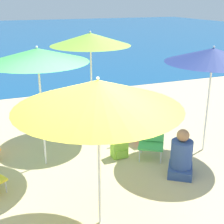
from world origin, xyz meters
name	(u,v)px	position (x,y,z in m)	size (l,w,h in m)	color
ground_plane	(97,208)	(0.00, 0.00, 0.00)	(60.00, 60.00, 0.00)	#D1BA89
sea_water	(2,34)	(0.00, 26.19, 0.00)	(60.00, 40.00, 0.01)	navy
beach_umbrella_navy	(213,55)	(2.70, 1.04, 1.97)	(1.81, 1.81, 2.15)	white
beach_umbrella_green	(37,55)	(-0.46, 1.65, 2.07)	(1.76, 1.76, 2.23)	white
beach_umbrella_lime	(90,39)	(0.87, 2.87, 2.14)	(1.77, 1.77, 2.32)	white
beach_umbrella_yellow	(98,94)	(-0.05, -0.31, 1.89)	(2.09, 2.09, 2.10)	white
beach_chair_green	(152,136)	(1.56, 1.21, 0.42)	(0.69, 0.72, 0.82)	silver
beach_chair_pink	(140,124)	(1.66, 1.94, 0.39)	(0.58, 0.57, 0.84)	silver
person_seated_near	(181,157)	(1.70, 0.38, 0.35)	(0.62, 0.64, 0.88)	#334C8C
person_seated_far	(119,105)	(1.80, 3.42, 0.33)	(0.51, 0.50, 0.82)	#334C8C
backpack_lime	(119,149)	(0.95, 1.38, 0.17)	(0.31, 0.24, 0.35)	#8ECC3D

